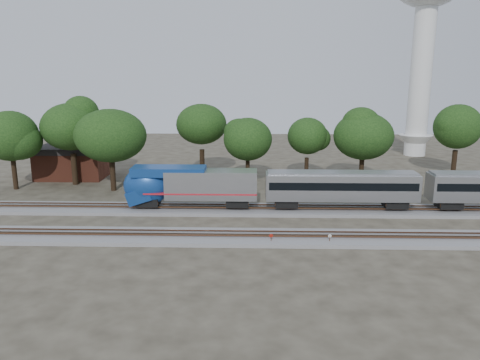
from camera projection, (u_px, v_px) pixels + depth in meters
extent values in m
plane|color=#383328|center=(257.00, 227.00, 52.38)|extent=(160.00, 160.00, 0.00)
cube|color=slate|center=(256.00, 210.00, 58.17)|extent=(160.00, 5.00, 0.40)
cube|color=brown|center=(256.00, 208.00, 57.37)|extent=(160.00, 0.08, 0.15)
cube|color=brown|center=(256.00, 205.00, 58.77)|extent=(160.00, 0.08, 0.15)
cube|color=slate|center=(257.00, 238.00, 48.44)|extent=(160.00, 5.00, 0.40)
cube|color=brown|center=(257.00, 236.00, 47.64)|extent=(160.00, 0.08, 0.15)
cube|color=brown|center=(257.00, 231.00, 49.03)|extent=(160.00, 0.08, 0.15)
cube|color=#AAACB1|center=(211.00, 184.00, 57.59)|extent=(11.24, 3.18, 3.50)
ellipsoid|color=navy|center=(146.00, 186.00, 57.87)|extent=(5.73, 3.31, 4.88)
cube|color=navy|center=(169.00, 171.00, 57.36)|extent=(9.01, 3.12, 1.06)
cube|color=black|center=(150.00, 178.00, 57.62)|extent=(0.47, 2.44, 1.39)
cube|color=#A71923|center=(201.00, 191.00, 57.83)|extent=(13.78, 3.22, 0.19)
cube|color=black|center=(148.00, 201.00, 58.31)|extent=(2.76, 2.33, 0.95)
cube|color=black|center=(237.00, 202.00, 58.01)|extent=(2.76, 2.33, 0.95)
cube|color=#AAACB1|center=(341.00, 186.00, 57.19)|extent=(18.45, 3.18, 3.18)
cube|color=black|center=(341.00, 184.00, 57.12)|extent=(17.81, 3.23, 0.95)
cube|color=gray|center=(342.00, 173.00, 56.82)|extent=(18.02, 2.54, 0.37)
cube|color=black|center=(286.00, 202.00, 57.85)|extent=(2.76, 2.33, 0.95)
cube|color=black|center=(395.00, 203.00, 57.48)|extent=(2.76, 2.33, 0.95)
cube|color=black|center=(449.00, 203.00, 57.31)|extent=(2.76, 2.33, 0.95)
cylinder|color=#512D19|center=(271.00, 240.00, 46.89)|extent=(0.07, 0.07, 1.01)
cylinder|color=#A5160B|center=(271.00, 236.00, 46.78)|extent=(0.36, 0.09, 0.36)
cylinder|color=#512D19|center=(330.00, 240.00, 46.87)|extent=(0.07, 0.07, 1.00)
cylinder|color=silver|center=(330.00, 236.00, 46.77)|extent=(0.35, 0.10, 0.35)
cube|color=#512D19|center=(340.00, 245.00, 46.50)|extent=(0.53, 0.36, 0.30)
cylinder|color=silver|center=(420.00, 82.00, 93.93)|extent=(4.24, 4.24, 29.68)
cone|color=silver|center=(415.00, 145.00, 96.82)|extent=(6.78, 6.78, 4.24)
cube|color=brown|center=(73.00, 165.00, 76.55)|extent=(10.61, 7.47, 4.22)
cube|color=black|center=(72.00, 149.00, 75.97)|extent=(10.81, 7.67, 0.95)
cylinder|color=black|center=(15.00, 175.00, 68.75)|extent=(0.70, 0.70, 4.26)
ellipsoid|color=black|center=(10.00, 136.00, 67.43)|extent=(8.04, 8.04, 6.83)
cylinder|color=black|center=(74.00, 169.00, 71.60)|extent=(0.70, 0.70, 4.80)
ellipsoid|color=black|center=(71.00, 127.00, 70.13)|extent=(9.05, 9.05, 7.69)
cylinder|color=black|center=(113.00, 176.00, 68.02)|extent=(0.70, 0.70, 4.34)
ellipsoid|color=black|center=(110.00, 136.00, 66.69)|extent=(8.18, 8.18, 6.95)
cylinder|color=black|center=(202.00, 164.00, 75.59)|extent=(0.70, 0.70, 4.76)
ellipsoid|color=black|center=(201.00, 124.00, 74.13)|extent=(8.98, 8.98, 7.63)
cylinder|color=black|center=(248.00, 173.00, 70.79)|extent=(0.70, 0.70, 3.85)
ellipsoid|color=black|center=(248.00, 139.00, 69.60)|extent=(7.26, 7.26, 6.17)
cylinder|color=black|center=(306.00, 170.00, 72.69)|extent=(0.70, 0.70, 3.97)
ellipsoid|color=black|center=(307.00, 136.00, 71.47)|extent=(7.49, 7.49, 6.36)
cylinder|color=black|center=(361.00, 173.00, 70.13)|extent=(0.70, 0.70, 4.15)
ellipsoid|color=black|center=(363.00, 136.00, 68.85)|extent=(7.83, 7.83, 6.65)
cylinder|color=black|center=(454.00, 164.00, 76.47)|extent=(0.70, 0.70, 4.49)
ellipsoid|color=black|center=(458.00, 127.00, 75.08)|extent=(8.47, 8.47, 7.20)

